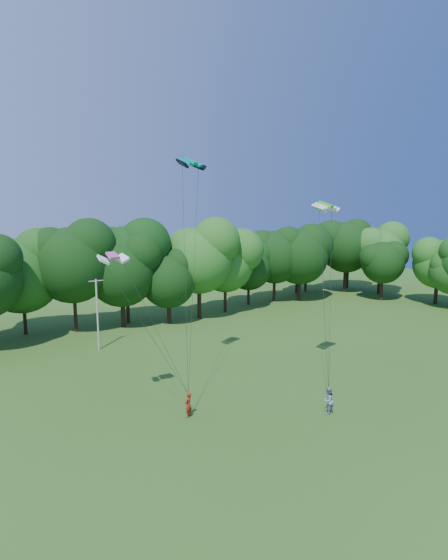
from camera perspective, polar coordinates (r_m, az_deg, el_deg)
ground at (r=26.37m, az=17.42°, el=-22.92°), size 160.00×160.00×0.00m
utility_pole at (r=45.22m, az=-16.21°, el=-4.22°), size 1.44×0.23×7.18m
kite_flyer_left at (r=30.65m, az=-4.68°, el=-15.92°), size 0.76×0.67×1.74m
kite_flyer_right at (r=31.80m, az=13.43°, el=-15.03°), size 1.02×0.84×1.91m
kite_teal at (r=34.45m, az=-4.40°, el=15.29°), size 2.78×1.93×0.63m
kite_green at (r=35.49m, az=13.16°, el=9.62°), size 2.83×1.74×0.56m
kite_pink at (r=28.88m, az=-14.34°, el=3.12°), size 1.92×0.93×0.43m
tree_back_center at (r=54.37m, az=-12.67°, el=3.02°), size 9.16×9.16×13.32m
tree_back_east at (r=74.29m, az=9.56°, el=2.58°), size 6.21×6.21×9.03m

